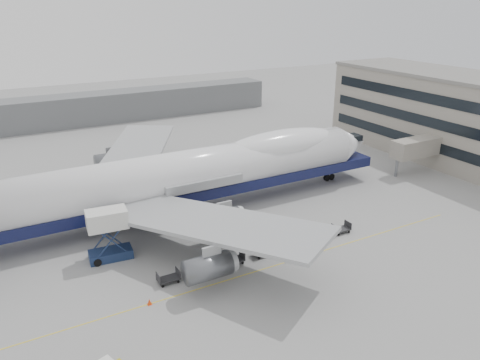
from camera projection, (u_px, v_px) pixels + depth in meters
ground at (228, 248)px, 56.05m from camera, size 260.00×260.00×0.00m
apron_line at (254, 272)px, 51.15m from camera, size 60.00×0.15×0.01m
hangar at (49, 113)px, 107.39m from camera, size 110.00×8.00×7.00m
airliner at (192, 173)px, 64.10m from camera, size 67.00×55.30×19.98m
catering_truck at (108, 232)px, 52.66m from camera, size 5.03×3.70×6.06m
traffic_cone at (149, 302)px, 45.63m from camera, size 0.43×0.43×0.63m
dolly_0 at (168, 278)px, 49.09m from camera, size 2.30×1.35×1.30m
dolly_1 at (202, 268)px, 50.85m from camera, size 2.30×1.35×1.30m
dolly_2 at (234, 259)px, 52.61m from camera, size 2.30×1.35×1.30m
dolly_3 at (263, 251)px, 54.37m from camera, size 2.30×1.35×1.30m
dolly_4 at (291, 243)px, 56.12m from camera, size 2.30×1.35×1.30m
dolly_5 at (317, 236)px, 57.88m from camera, size 2.30×1.35×1.30m
dolly_6 at (341, 229)px, 59.64m from camera, size 2.30×1.35×1.30m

